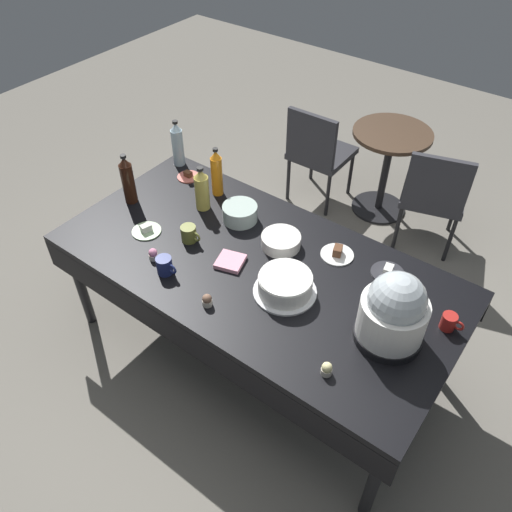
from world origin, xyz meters
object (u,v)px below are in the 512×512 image
(dessert_plate_coral, at_px, (188,176))
(cupcake_mint, at_px, (153,254))
(glass_salad_bowl, at_px, (240,213))
(dessert_plate_sage, at_px, (146,230))
(ceramic_snack_bowl, at_px, (281,241))
(cupcake_cocoa, at_px, (327,369))
(dessert_plate_white, at_px, (337,253))
(coffee_mug_navy, at_px, (165,266))
(potluck_table, at_px, (256,271))
(soda_bottle_orange_juice, at_px, (217,173))
(coffee_mug_olive, at_px, (189,234))
(frosted_layer_cake, at_px, (285,285))
(slow_cooker, at_px, (394,312))
(soda_bottle_water, at_px, (178,144))
(soda_bottle_ginger_ale, at_px, (202,190))
(round_cafe_table, at_px, (388,157))
(maroon_chair_right, at_px, (434,193))
(maroon_chair_left, at_px, (318,150))
(coffee_mug_red, at_px, (449,322))
(cupcake_rose, at_px, (207,300))
(dessert_plate_charcoal, at_px, (388,272))
(cupcake_vanilla, at_px, (392,293))

(dessert_plate_coral, bearing_deg, cupcake_mint, -61.35)
(glass_salad_bowl, relative_size, dessert_plate_sage, 1.22)
(ceramic_snack_bowl, relative_size, cupcake_mint, 3.25)
(glass_salad_bowl, xyz_separation_m, cupcake_cocoa, (0.96, -0.62, -0.02))
(dessert_plate_white, xyz_separation_m, coffee_mug_navy, (-0.65, -0.66, 0.04))
(potluck_table, bearing_deg, ceramic_snack_bowl, 81.80)
(soda_bottle_orange_juice, bearing_deg, coffee_mug_olive, -69.77)
(coffee_mug_olive, bearing_deg, frosted_layer_cake, -0.87)
(slow_cooker, distance_m, soda_bottle_water, 1.85)
(soda_bottle_ginger_ale, bearing_deg, frosted_layer_cake, -19.72)
(frosted_layer_cake, bearing_deg, cupcake_mint, -162.82)
(coffee_mug_olive, xyz_separation_m, round_cafe_table, (0.36, 1.85, -0.30))
(dessert_plate_coral, relative_size, maroon_chair_right, 0.17)
(dessert_plate_coral, xyz_separation_m, soda_bottle_water, (-0.15, 0.08, 0.14))
(ceramic_snack_bowl, height_order, maroon_chair_left, maroon_chair_left)
(frosted_layer_cake, xyz_separation_m, maroon_chair_left, (-0.80, 1.64, -0.31))
(dessert_plate_coral, xyz_separation_m, coffee_mug_navy, (0.50, -0.73, 0.04))
(ceramic_snack_bowl, height_order, soda_bottle_water, soda_bottle_water)
(cupcake_cocoa, relative_size, soda_bottle_ginger_ale, 0.24)
(coffee_mug_olive, relative_size, coffee_mug_navy, 1.02)
(frosted_layer_cake, bearing_deg, maroon_chair_left, 115.90)
(slow_cooker, xyz_separation_m, coffee_mug_red, (0.20, 0.22, -0.13))
(frosted_layer_cake, distance_m, dessert_plate_white, 0.41)
(coffee_mug_olive, bearing_deg, maroon_chair_right, 63.02)
(slow_cooker, xyz_separation_m, soda_bottle_ginger_ale, (-1.34, 0.24, -0.05))
(potluck_table, bearing_deg, dessert_plate_white, 44.72)
(ceramic_snack_bowl, xyz_separation_m, dessert_plate_sage, (-0.69, -0.36, -0.02))
(ceramic_snack_bowl, xyz_separation_m, cupcake_rose, (-0.04, -0.58, -0.00))
(dessert_plate_coral, distance_m, maroon_chair_right, 1.74)
(coffee_mug_navy, bearing_deg, maroon_chair_right, 68.25)
(soda_bottle_ginger_ale, xyz_separation_m, coffee_mug_olive, (0.14, -0.28, -0.08))
(dessert_plate_coral, bearing_deg, dessert_plate_white, -3.42)
(dessert_plate_charcoal, distance_m, coffee_mug_olive, 1.10)
(cupcake_rose, bearing_deg, cupcake_vanilla, 40.00)
(maroon_chair_left, xyz_separation_m, maroon_chair_right, (0.97, 0.00, 0.00))
(soda_bottle_ginger_ale, relative_size, coffee_mug_navy, 2.24)
(potluck_table, relative_size, cupcake_rose, 32.59)
(dessert_plate_white, height_order, cupcake_vanilla, cupcake_vanilla)
(soda_bottle_orange_juice, xyz_separation_m, round_cafe_table, (0.52, 1.41, -0.40))
(frosted_layer_cake, relative_size, coffee_mug_olive, 2.52)
(dessert_plate_sage, distance_m, coffee_mug_red, 1.69)
(frosted_layer_cake, height_order, coffee_mug_olive, frosted_layer_cake)
(slow_cooker, bearing_deg, glass_salad_bowl, 165.71)
(dessert_plate_sage, xyz_separation_m, round_cafe_table, (0.61, 1.95, -0.26))
(slow_cooker, bearing_deg, cupcake_rose, -156.54)
(dessert_plate_sage, bearing_deg, frosted_layer_cake, 5.23)
(dessert_plate_charcoal, xyz_separation_m, coffee_mug_red, (0.39, -0.16, 0.03))
(dessert_plate_charcoal, bearing_deg, maroon_chair_right, 98.49)
(soda_bottle_ginger_ale, bearing_deg, coffee_mug_red, -0.49)
(dessert_plate_charcoal, height_order, cupcake_vanilla, cupcake_vanilla)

